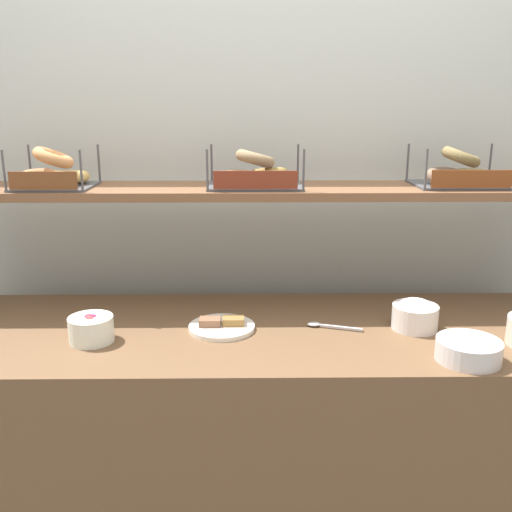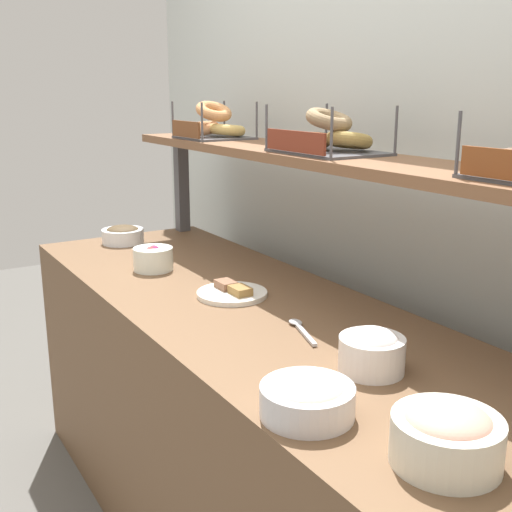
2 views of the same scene
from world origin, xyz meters
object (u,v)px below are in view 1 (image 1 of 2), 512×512
(bowl_cream_cheese, at_px, (415,314))
(serving_plate_white, at_px, (222,326))
(bowl_beet_salad, at_px, (91,328))
(bagel_basket_everything, at_px, (255,174))
(bagel_basket_poppy, at_px, (459,173))
(bagel_basket_sesame, at_px, (54,174))
(serving_spoon_near_plate, at_px, (326,326))
(bowl_potato_salad, at_px, (469,348))

(bowl_cream_cheese, height_order, serving_plate_white, bowl_cream_cheese)
(bowl_beet_salad, xyz_separation_m, bagel_basket_everything, (0.51, 0.35, 0.43))
(bowl_beet_salad, height_order, bagel_basket_poppy, bagel_basket_poppy)
(serving_plate_white, relative_size, bagel_basket_everything, 0.66)
(bowl_cream_cheese, relative_size, bagel_basket_poppy, 0.46)
(bagel_basket_sesame, distance_m, bagel_basket_everything, 0.70)
(bowl_beet_salad, xyz_separation_m, serving_spoon_near_plate, (0.74, 0.10, -0.04))
(bowl_potato_salad, bearing_deg, bagel_basket_poppy, 77.33)
(bowl_potato_salad, xyz_separation_m, bagel_basket_everything, (-0.61, 0.51, 0.44))
(serving_plate_white, distance_m, bagel_basket_everything, 0.55)
(bagel_basket_sesame, bearing_deg, bagel_basket_poppy, 0.96)
(bowl_potato_salad, relative_size, bowl_beet_salad, 1.34)
(bagel_basket_poppy, bearing_deg, serving_spoon_near_plate, -151.47)
(bowl_potato_salad, distance_m, serving_plate_white, 0.76)
(bowl_beet_salad, bearing_deg, bagel_basket_poppy, 16.64)
(serving_spoon_near_plate, bearing_deg, serving_plate_white, -178.34)
(bowl_potato_salad, bearing_deg, bowl_beet_salad, 172.32)
(bowl_cream_cheese, xyz_separation_m, bagel_basket_everything, (-0.52, 0.26, 0.43))
(serving_spoon_near_plate, bearing_deg, bagel_basket_sesame, 165.29)
(bowl_beet_salad, distance_m, serving_plate_white, 0.41)
(bowl_cream_cheese, bearing_deg, bowl_potato_salad, -70.10)
(bagel_basket_everything, height_order, bagel_basket_poppy, bagel_basket_poppy)
(bowl_potato_salad, height_order, bagel_basket_poppy, bagel_basket_poppy)
(bagel_basket_sesame, relative_size, bagel_basket_everything, 0.80)
(serving_spoon_near_plate, height_order, bagel_basket_poppy, bagel_basket_poppy)
(serving_spoon_near_plate, distance_m, bagel_basket_everything, 0.58)
(bagel_basket_everything, bearing_deg, serving_plate_white, -112.71)
(bagel_basket_sesame, height_order, bagel_basket_poppy, bagel_basket_sesame)
(bagel_basket_everything, bearing_deg, bagel_basket_poppy, 1.14)
(serving_spoon_near_plate, bearing_deg, bowl_potato_salad, -33.82)
(serving_spoon_near_plate, relative_size, bagel_basket_poppy, 0.55)
(bagel_basket_poppy, bearing_deg, bagel_basket_sesame, -179.04)
(serving_plate_white, bearing_deg, bowl_cream_cheese, -0.09)
(bowl_beet_salad, relative_size, bagel_basket_everything, 0.42)
(bowl_beet_salad, distance_m, bowl_cream_cheese, 1.03)
(bowl_beet_salad, bearing_deg, serving_spoon_near_plate, 7.76)
(serving_spoon_near_plate, bearing_deg, bowl_beet_salad, -172.24)
(bowl_beet_salad, height_order, serving_spoon_near_plate, bowl_beet_salad)
(bagel_basket_poppy, bearing_deg, bowl_beet_salad, -163.36)
(serving_spoon_near_plate, bearing_deg, bowl_cream_cheese, -2.17)
(bowl_beet_salad, height_order, serving_plate_white, bowl_beet_salad)
(bowl_beet_salad, xyz_separation_m, serving_plate_white, (0.40, 0.09, -0.03))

